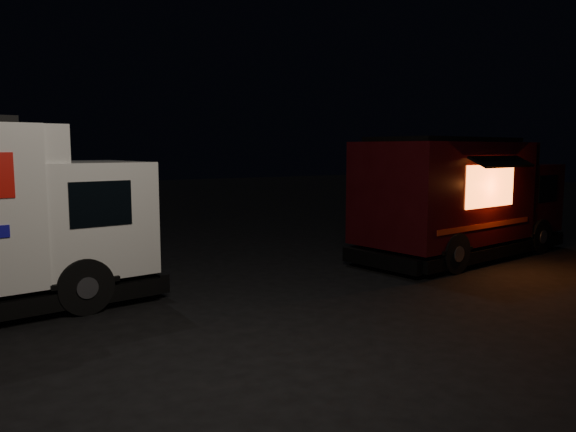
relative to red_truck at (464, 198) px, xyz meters
The scene contains 2 objects.
ground 6.73m from the red_truck, behind, with size 80.00×80.00×0.00m, color black.
red_truck is the anchor object (origin of this frame).
Camera 1 is at (-5.04, -9.28, 2.85)m, focal length 35.00 mm.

